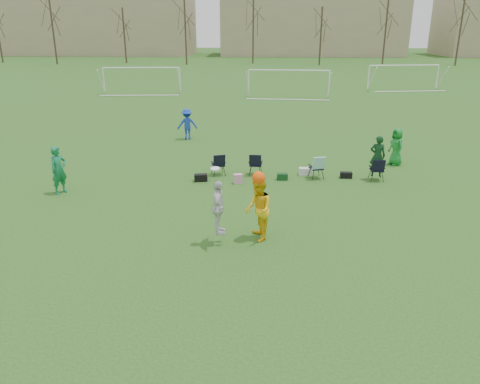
# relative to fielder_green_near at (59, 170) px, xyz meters

# --- Properties ---
(ground) EXTENTS (260.00, 260.00, 0.00)m
(ground) POSITION_rel_fielder_green_near_xyz_m (6.29, -5.44, -0.95)
(ground) COLOR #254F18
(ground) RESTS_ON ground
(fielder_green_near) EXTENTS (0.73, 0.82, 1.89)m
(fielder_green_near) POSITION_rel_fielder_green_near_xyz_m (0.00, 0.00, 0.00)
(fielder_green_near) COLOR #147344
(fielder_green_near) RESTS_ON ground
(fielder_blue) EXTENTS (1.28, 0.94, 1.77)m
(fielder_blue) POSITION_rel_fielder_green_near_xyz_m (3.59, 9.41, -0.06)
(fielder_blue) COLOR #183AB5
(fielder_blue) RESTS_ON ground
(fielder_green_far) EXTENTS (0.82, 0.99, 1.74)m
(fielder_green_far) POSITION_rel_fielder_green_near_xyz_m (14.21, 4.64, -0.08)
(fielder_green_far) COLOR #167C29
(fielder_green_far) RESTS_ON ground
(center_contest) EXTENTS (1.88, 1.43, 2.40)m
(center_contest) POSITION_rel_fielder_green_near_xyz_m (7.42, -3.98, 0.12)
(center_contest) COLOR silver
(center_contest) RESTS_ON ground
(sideline_setup) EXTENTS (8.13, 1.74, 1.91)m
(sideline_setup) POSITION_rel_fielder_green_near_xyz_m (9.92, 2.45, -0.37)
(sideline_setup) COLOR #0D3316
(sideline_setup) RESTS_ON ground
(goal_left) EXTENTS (7.39, 0.76, 2.46)m
(goal_left) POSITION_rel_fielder_green_near_xyz_m (-3.71, 28.56, 0.98)
(goal_left) COLOR white
(goal_left) RESTS_ON ground
(goal_mid) EXTENTS (7.40, 0.63, 2.46)m
(goal_mid) POSITION_rel_fielder_green_near_xyz_m (10.29, 26.56, 0.98)
(goal_mid) COLOR white
(goal_mid) RESTS_ON ground
(goal_right) EXTENTS (7.35, 1.14, 2.46)m
(goal_right) POSITION_rel_fielder_green_near_xyz_m (22.29, 32.56, 0.98)
(goal_right) COLOR white
(goal_right) RESTS_ON ground
(tree_line) EXTENTS (110.28, 3.28, 11.40)m
(tree_line) POSITION_rel_fielder_green_near_xyz_m (6.53, 64.41, 4.14)
(tree_line) COLOR #382B21
(tree_line) RESTS_ON ground
(building_row) EXTENTS (126.00, 16.00, 13.00)m
(building_row) POSITION_rel_fielder_green_near_xyz_m (13.02, 90.56, 5.04)
(building_row) COLOR tan
(building_row) RESTS_ON ground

